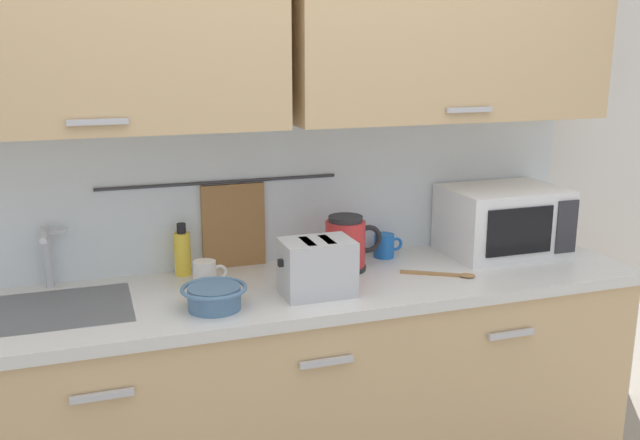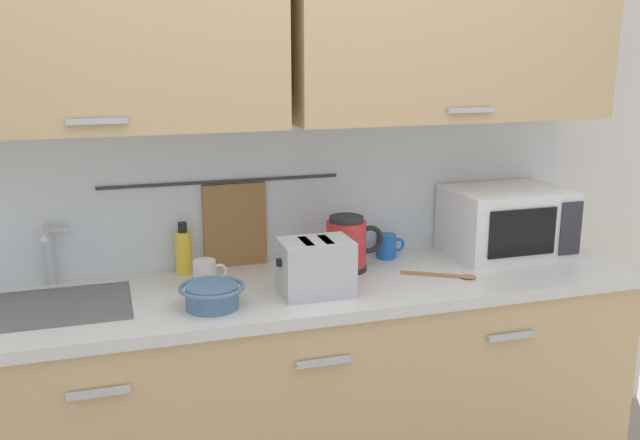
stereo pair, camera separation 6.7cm
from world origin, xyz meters
name	(u,v)px [view 2 (the right image)]	position (x,y,z in m)	size (l,w,h in m)	color
counter_unit	(295,397)	(-0.01, 0.30, 0.46)	(2.53, 0.64, 0.90)	tan
back_wall_assembly	(279,102)	(0.00, 0.53, 1.52)	(3.70, 0.41, 2.50)	silver
sink_faucet	(49,247)	(-0.83, 0.53, 1.04)	(0.09, 0.17, 0.22)	#B2B5BA
microwave	(506,222)	(0.90, 0.41, 1.04)	(0.46, 0.35, 0.27)	white
electric_kettle	(347,244)	(0.22, 0.40, 1.00)	(0.23, 0.16, 0.21)	black
dish_soap_bottle	(184,251)	(-0.37, 0.54, 0.99)	(0.06, 0.06, 0.20)	yellow
mug_near_sink	(205,273)	(-0.31, 0.37, 0.95)	(0.12, 0.08, 0.09)	silver
mixing_bowl	(212,295)	(-0.32, 0.16, 0.94)	(0.21, 0.21, 0.08)	#4C7093
toaster	(316,267)	(0.03, 0.18, 1.00)	(0.26, 0.17, 0.19)	#B7BABF
mug_by_kettle	(387,246)	(0.43, 0.50, 0.95)	(0.12, 0.08, 0.09)	blue
wooden_spoon	(448,276)	(0.55, 0.21, 0.91)	(0.25, 0.17, 0.01)	#9E7042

